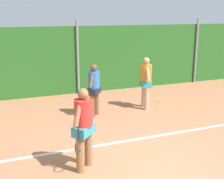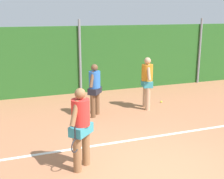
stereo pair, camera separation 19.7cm
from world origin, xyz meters
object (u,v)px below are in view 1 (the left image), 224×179
object	(u,v)px
player_foreground_near	(84,125)
player_midcourt	(94,87)
player_backcourt_far	(146,80)
tennis_ball_2	(160,101)

from	to	relation	value
player_foreground_near	player_midcourt	world-z (taller)	player_foreground_near
player_midcourt	player_backcourt_far	world-z (taller)	player_backcourt_far
player_foreground_near	player_backcourt_far	bearing A→B (deg)	-177.41
player_midcourt	tennis_ball_2	distance (m)	2.86
player_foreground_near	player_midcourt	bearing A→B (deg)	-155.12
player_midcourt	tennis_ball_2	bearing A→B (deg)	-38.53
player_foreground_near	player_backcourt_far	distance (m)	4.43
player_backcourt_far	player_foreground_near	bearing A→B (deg)	-31.40
player_backcourt_far	player_midcourt	bearing A→B (deg)	-73.47
player_midcourt	tennis_ball_2	world-z (taller)	player_midcourt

